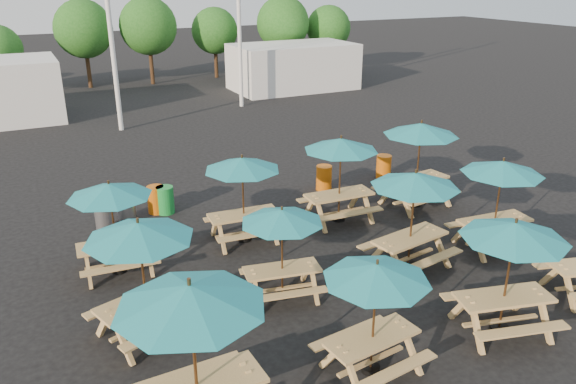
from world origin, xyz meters
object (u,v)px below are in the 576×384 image
waste_bin_0 (104,216)px  waste_bin_2 (156,199)px  picnic_unit_4 (282,222)px  picnic_unit_6 (514,238)px  picnic_unit_3 (376,279)px  waste_bin_5 (384,167)px  waste_bin_1 (126,206)px  picnic_unit_11 (421,135)px  picnic_unit_8 (341,150)px  picnic_unit_7 (415,186)px  picnic_unit_10 (502,173)px  waste_bin_3 (165,200)px  picnic_unit_5 (242,169)px  picnic_unit_1 (139,238)px  picnic_unit_2 (110,196)px  waste_bin_4 (324,178)px  picnic_unit_0 (191,306)px

waste_bin_0 → waste_bin_2: bearing=19.9°
picnic_unit_4 → picnic_unit_6: 4.39m
picnic_unit_3 → waste_bin_5: 10.08m
picnic_unit_3 → picnic_unit_6: (2.90, -0.12, 0.16)m
waste_bin_1 → waste_bin_2: same height
picnic_unit_6 → picnic_unit_11: (2.50, 5.76, 0.18)m
waste_bin_0 → picnic_unit_4: bearing=-61.3°
picnic_unit_3 → picnic_unit_8: 6.39m
picnic_unit_4 → picnic_unit_7: 3.24m
picnic_unit_10 → waste_bin_5: bearing=89.6°
picnic_unit_4 → waste_bin_3: 5.78m
picnic_unit_6 → picnic_unit_10: 3.68m
picnic_unit_5 → picnic_unit_10: size_ratio=0.98×
picnic_unit_6 → picnic_unit_10: bearing=61.4°
picnic_unit_1 → picnic_unit_2: 2.70m
picnic_unit_6 → waste_bin_1: (-5.37, 8.55, -1.59)m
picnic_unit_7 → waste_bin_2: picnic_unit_7 is taller
picnic_unit_4 → waste_bin_1: (-2.14, 5.59, -1.35)m
waste_bin_4 → picnic_unit_5: bearing=-148.3°
waste_bin_0 → waste_bin_1: same height
picnic_unit_1 → picnic_unit_6: (6.09, -2.91, -0.04)m
picnic_unit_5 → picnic_unit_10: 6.27m
picnic_unit_5 → picnic_unit_4: bearing=-91.6°
picnic_unit_5 → waste_bin_0: 4.14m
picnic_unit_11 → waste_bin_3: (-6.77, 2.73, -1.77)m
waste_bin_3 → picnic_unit_8: bearing=-32.2°
picnic_unit_0 → waste_bin_0: (-0.04, 7.97, -1.80)m
picnic_unit_2 → picnic_unit_5: (3.22, 0.23, 0.06)m
picnic_unit_8 → waste_bin_5: bearing=38.5°
picnic_unit_11 → waste_bin_0: (-8.53, 2.33, -1.77)m
picnic_unit_4 → picnic_unit_8: 4.28m
picnic_unit_4 → picnic_unit_11: picnic_unit_11 is taller
picnic_unit_11 → waste_bin_0: picnic_unit_11 is taller
waste_bin_2 → waste_bin_3: (0.23, -0.16, 0.00)m
picnic_unit_10 → waste_bin_2: 9.32m
picnic_unit_8 → picnic_unit_1: bearing=-151.5°
picnic_unit_3 → waste_bin_0: size_ratio=2.68×
picnic_unit_2 → picnic_unit_4: 3.94m
picnic_unit_0 → picnic_unit_4: picnic_unit_0 is taller
picnic_unit_1 → picnic_unit_8: picnic_unit_8 is taller
picnic_unit_2 → picnic_unit_3: picnic_unit_2 is taller
picnic_unit_0 → picnic_unit_5: (3.06, 5.72, -0.26)m
waste_bin_0 → waste_bin_4: 6.75m
picnic_unit_7 → picnic_unit_4: bearing=168.2°
picnic_unit_5 → picnic_unit_8: bearing=4.6°
picnic_unit_3 → picnic_unit_11: picnic_unit_11 is taller
picnic_unit_7 → waste_bin_5: bearing=50.7°
picnic_unit_1 → picnic_unit_10: (8.59, -0.21, -0.04)m
picnic_unit_2 → picnic_unit_1: bearing=-85.1°
picnic_unit_7 → waste_bin_3: size_ratio=2.98×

